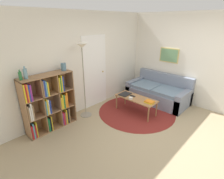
% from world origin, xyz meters
% --- Properties ---
extents(ground_plane, '(14.00, 14.00, 0.00)m').
position_xyz_m(ground_plane, '(0.00, 0.00, 0.00)').
color(ground_plane, tan).
extents(wall_back, '(7.18, 0.11, 2.60)m').
position_xyz_m(wall_back, '(0.01, 2.29, 1.29)').
color(wall_back, silver).
rests_on(wall_back, ground_plane).
extents(wall_right, '(0.08, 5.27, 2.60)m').
position_xyz_m(wall_right, '(2.12, 1.13, 1.30)').
color(wall_right, silver).
rests_on(wall_right, ground_plane).
extents(rug, '(2.09, 2.09, 0.01)m').
position_xyz_m(rug, '(0.61, 1.08, 0.00)').
color(rug, maroon).
rests_on(rug, ground_plane).
extents(bookshelf, '(1.14, 0.34, 1.30)m').
position_xyz_m(bookshelf, '(-1.41, 2.08, 0.63)').
color(bookshelf, '#936B47').
rests_on(bookshelf, ground_plane).
extents(floor_lamp, '(0.30, 0.30, 1.87)m').
position_xyz_m(floor_lamp, '(-0.48, 1.95, 1.45)').
color(floor_lamp, gray).
rests_on(floor_lamp, ground_plane).
extents(couch, '(0.95, 1.80, 0.83)m').
position_xyz_m(couch, '(1.67, 1.02, 0.28)').
color(couch, gray).
rests_on(couch, ground_plane).
extents(coffee_table, '(0.47, 1.13, 0.43)m').
position_xyz_m(coffee_table, '(0.56, 1.09, 0.39)').
color(coffee_table, '#996B42').
rests_on(coffee_table, ground_plane).
extents(laptop, '(0.36, 0.27, 0.02)m').
position_xyz_m(laptop, '(0.54, 1.45, 0.44)').
color(laptop, black).
rests_on(laptop, coffee_table).
extents(bowl, '(0.11, 0.11, 0.05)m').
position_xyz_m(bowl, '(0.41, 1.15, 0.46)').
color(bowl, silver).
rests_on(bowl, coffee_table).
extents(book_stack_on_table, '(0.17, 0.22, 0.05)m').
position_xyz_m(book_stack_on_table, '(0.54, 0.66, 0.46)').
color(book_stack_on_table, gold).
rests_on(book_stack_on_table, coffee_table).
extents(remote, '(0.07, 0.15, 0.02)m').
position_xyz_m(remote, '(0.57, 1.21, 0.44)').
color(remote, black).
rests_on(remote, coffee_table).
extents(bottle_left, '(0.06, 0.06, 0.20)m').
position_xyz_m(bottle_left, '(-1.86, 2.09, 1.38)').
color(bottle_left, '#236633').
rests_on(bottle_left, bookshelf).
extents(bottle_middle, '(0.08, 0.08, 0.25)m').
position_xyz_m(bottle_middle, '(-1.76, 2.09, 1.40)').
color(bottle_middle, '#6B93A3').
rests_on(bottle_middle, bookshelf).
extents(vase_on_shelf, '(0.12, 0.12, 0.17)m').
position_xyz_m(vase_on_shelf, '(-0.93, 2.08, 1.38)').
color(vase_on_shelf, slate).
rests_on(vase_on_shelf, bookshelf).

